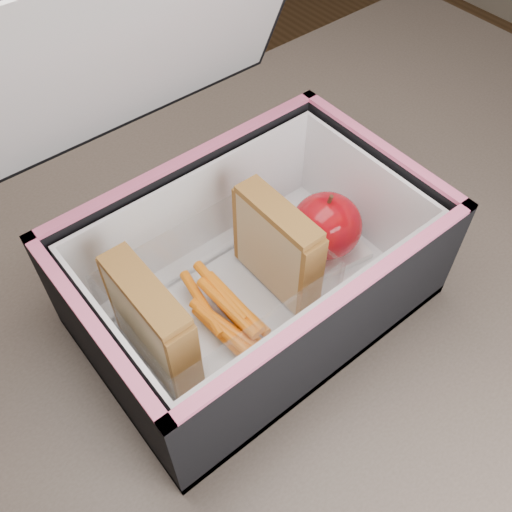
{
  "coord_description": "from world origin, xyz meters",
  "views": [
    {
      "loc": [
        -0.27,
        -0.22,
        1.24
      ],
      "look_at": [
        -0.05,
        0.05,
        0.81
      ],
      "focal_mm": 40.0,
      "sensor_mm": 36.0,
      "label": 1
    }
  ],
  "objects": [
    {
      "name": "lunch_bag",
      "position": [
        -0.06,
        0.04,
        0.82
      ],
      "size": [
        0.33,
        0.31,
        0.32
      ],
      "color": "black",
      "rests_on": "kitchen_table"
    },
    {
      "name": "ground",
      "position": [
        0.0,
        0.0,
        0.0
      ],
      "size": [
        4.0,
        4.0,
        0.0
      ],
      "primitive_type": "plane",
      "color": "brown",
      "rests_on": "ground"
    },
    {
      "name": "red_apple",
      "position": [
        0.03,
        0.04,
        0.81
      ],
      "size": [
        0.08,
        0.08,
        0.08
      ],
      "rotation": [
        0.0,
        0.0,
        0.07
      ],
      "color": "maroon",
      "rests_on": "paper_napkin"
    },
    {
      "name": "kitchen_table",
      "position": [
        0.0,
        0.0,
        0.66
      ],
      "size": [
        1.2,
        0.8,
        0.75
      ],
      "color": "brown",
      "rests_on": "ground"
    },
    {
      "name": "sandwich_right",
      "position": [
        -0.04,
        0.04,
        0.82
      ],
      "size": [
        0.03,
        0.1,
        0.11
      ],
      "color": "tan",
      "rests_on": "plastic_tub"
    },
    {
      "name": "paper_napkin",
      "position": [
        0.04,
        0.04,
        0.77
      ],
      "size": [
        0.09,
        0.09,
        0.01
      ],
      "primitive_type": "cube",
      "rotation": [
        0.0,
        0.0,
        -0.17
      ],
      "color": "white",
      "rests_on": "lunch_bag"
    },
    {
      "name": "plastic_tub",
      "position": [
        -0.11,
        0.04,
        0.8
      ],
      "size": [
        0.19,
        0.13,
        0.08
      ],
      "primitive_type": null,
      "color": "white",
      "rests_on": "lunch_bag"
    },
    {
      "name": "carrot_sticks",
      "position": [
        -0.11,
        0.03,
        0.79
      ],
      "size": [
        0.05,
        0.13,
        0.03
      ],
      "color": "orange",
      "rests_on": "plastic_tub"
    },
    {
      "name": "sandwich_left",
      "position": [
        -0.18,
        0.04,
        0.82
      ],
      "size": [
        0.03,
        0.1,
        0.11
      ],
      "color": "tan",
      "rests_on": "plastic_tub"
    }
  ]
}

